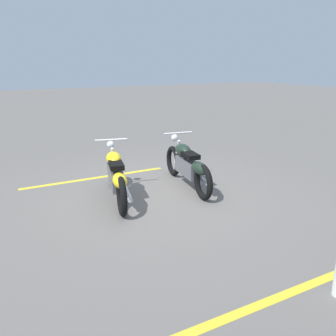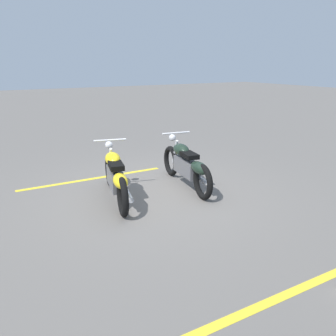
# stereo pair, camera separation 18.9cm
# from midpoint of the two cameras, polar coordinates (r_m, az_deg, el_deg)

# --- Properties ---
(ground_plane) EXTENTS (60.00, 60.00, 0.00)m
(ground_plane) POSITION_cam_midpoint_polar(r_m,az_deg,el_deg) (6.93, -1.33, -4.07)
(ground_plane) COLOR #66605B
(motorcycle_bright_foreground) EXTENTS (2.19, 0.76, 1.04)m
(motorcycle_bright_foreground) POSITION_cam_midpoint_polar(r_m,az_deg,el_deg) (6.51, -7.51, -1.28)
(motorcycle_bright_foreground) COLOR black
(motorcycle_bright_foreground) RESTS_ON ground
(motorcycle_dark_foreground) EXTENTS (2.22, 0.65, 1.04)m
(motorcycle_dark_foreground) POSITION_cam_midpoint_polar(r_m,az_deg,el_deg) (7.14, 4.00, 0.44)
(motorcycle_dark_foreground) COLOR black
(motorcycle_dark_foreground) RESTS_ON ground
(parking_stripe_near) EXTENTS (0.17, 3.20, 0.01)m
(parking_stripe_near) POSITION_cam_midpoint_polar(r_m,az_deg,el_deg) (7.96, -10.86, -1.56)
(parking_stripe_near) COLOR yellow
(parking_stripe_near) RESTS_ON ground
(parking_stripe_mid) EXTENTS (0.17, 3.20, 0.01)m
(parking_stripe_mid) POSITION_cam_midpoint_polar(r_m,az_deg,el_deg) (4.38, 19.94, -18.45)
(parking_stripe_mid) COLOR yellow
(parking_stripe_mid) RESTS_ON ground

